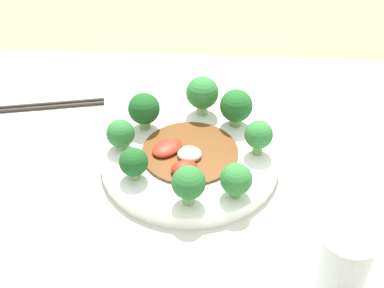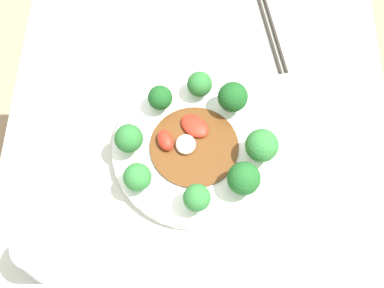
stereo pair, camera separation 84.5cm
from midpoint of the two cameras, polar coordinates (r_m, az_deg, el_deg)
name	(u,v)px [view 1 (the left image)]	position (r m, az deg, el deg)	size (l,w,h in m)	color
table	(191,288)	(1.18, -12.30, -32.62)	(0.94, 0.73, 0.71)	#B7BCAD
plate	(192,159)	(0.84, -15.88, -24.86)	(0.30, 0.30, 0.02)	white
broccoli_east	(259,136)	(0.77, -8.14, -24.06)	(0.05, 0.05, 0.06)	#70A356
broccoli_southeast	(236,179)	(0.75, -12.80, -30.61)	(0.05, 0.05, 0.06)	#70A356
broccoli_south	(189,183)	(0.75, -19.22, -30.76)	(0.05, 0.05, 0.07)	#7AAD5B
broccoli_northwest	(144,109)	(0.85, -21.05, -18.26)	(0.06, 0.06, 0.07)	#7AAD5B
broccoli_southwest	(134,162)	(0.81, -24.39, -26.23)	(0.05, 0.05, 0.06)	#89B76B
broccoli_west	(121,132)	(0.85, -24.38, -21.31)	(0.05, 0.05, 0.05)	#89B76B
broccoli_north	(202,93)	(0.84, -13.55, -16.31)	(0.06, 0.06, 0.07)	#89B76B
broccoli_northeast	(236,106)	(0.82, -9.76, -18.70)	(0.06, 0.06, 0.07)	#70A356
stirfry_center	(187,153)	(0.82, -16.86, -24.68)	(0.16, 0.16, 0.02)	#5B3314
drinking_glass	(344,263)	(0.70, -1.70, -43.06)	(0.07, 0.07, 0.10)	silver
chopsticks	(48,105)	(1.03, -29.26, -14.25)	(0.21, 0.06, 0.01)	#2D2823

